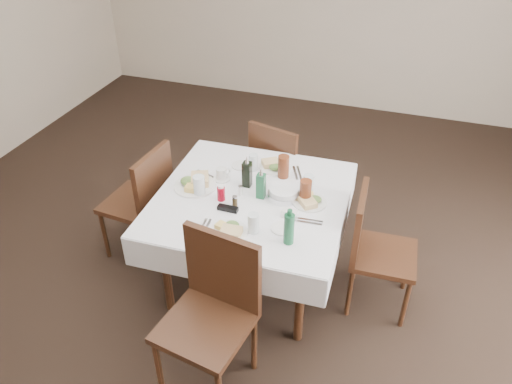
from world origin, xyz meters
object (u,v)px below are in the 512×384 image
water_n (253,162)px  ketchup_bottle (221,193)px  bread_basket (284,193)px  coffee_mug (222,174)px  chair_south (213,305)px  water_s (253,223)px  oil_cruet_green (261,185)px  chair_east (372,244)px  water_w (199,186)px  green_bottle (289,228)px  dining_table (251,206)px  water_e (308,184)px  chair_north (279,165)px  oil_cruet_dark (247,173)px  chair_west (144,197)px

water_n → ketchup_bottle: bearing=-101.0°
bread_basket → coffee_mug: 0.49m
chair_south → water_s: bearing=80.9°
water_n → oil_cruet_green: (0.16, -0.32, 0.04)m
chair_east → water_n: (-0.95, 0.28, 0.30)m
water_w → green_bottle: (0.71, -0.29, 0.03)m
dining_table → oil_cruet_green: (0.06, 0.02, 0.18)m
chair_east → water_s: chair_east is taller
chair_south → water_e: chair_south is taller
chair_south → water_s: 0.55m
chair_north → water_n: chair_north is taller
chair_south → oil_cruet_dark: size_ratio=4.16×
water_n → water_w: size_ratio=0.85×
chair_east → oil_cruet_dark: oil_cruet_dark is taller
chair_west → ketchup_bottle: 0.76m
water_n → oil_cruet_green: bearing=-63.0°
chair_north → water_w: bearing=-108.9°
chair_south → coffee_mug: chair_south is taller
chair_north → bread_basket: bearing=-71.8°
water_e → bread_basket: bearing=-140.4°
chair_north → coffee_mug: bearing=-109.4°
water_n → oil_cruet_green: oil_cruet_green is taller
water_s → bread_basket: size_ratio=0.59×
coffee_mug → green_bottle: green_bottle is taller
bread_basket → green_bottle: bearing=-70.5°
ketchup_bottle → water_e: bearing=27.5°
water_s → oil_cruet_dark: size_ratio=0.54×
water_w → oil_cruet_green: (0.41, 0.11, 0.03)m
chair_east → coffee_mug: 1.16m
water_s → chair_south: bearing=-99.1°
chair_north → oil_cruet_green: bearing=-82.9°
oil_cruet_green → chair_north: bearing=97.1°
water_s → bread_basket: 0.42m
chair_west → green_bottle: bearing=-18.2°
chair_west → green_bottle: 1.35m
water_n → water_w: bearing=-120.0°
chair_west → oil_cruet_green: size_ratio=4.09×
coffee_mug → chair_north: bearing=70.6°
oil_cruet_dark → oil_cruet_green: (0.14, -0.10, -0.00)m
chair_west → bread_basket: size_ratio=4.29×
chair_west → coffee_mug: size_ratio=7.73×
bread_basket → water_w: bearing=-164.5°
chair_west → coffee_mug: chair_west is taller
chair_east → green_bottle: (-0.48, -0.43, 0.35)m
chair_north → water_e: (0.39, -0.63, 0.30)m
water_s → oil_cruet_dark: oil_cruet_dark is taller
chair_west → water_s: (1.01, -0.38, 0.29)m
dining_table → bread_basket: bread_basket is taller
water_w → ketchup_bottle: water_w is taller
coffee_mug → water_s: bearing=-50.4°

